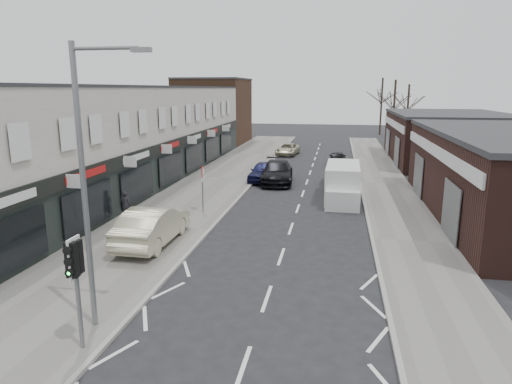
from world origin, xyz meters
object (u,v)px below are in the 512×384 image
at_px(street_lamp, 89,175).
at_px(warning_sign, 203,175).
at_px(traffic_light, 75,267).
at_px(parked_car_right_a, 337,175).
at_px(parked_car_left_b, 277,172).
at_px(parked_car_left_c, 288,149).
at_px(white_van, 342,184).
at_px(sedan_on_pavement, 153,225).
at_px(pedestrian, 125,205).
at_px(parked_car_right_b, 337,158).
at_px(parked_car_left_a, 263,172).

height_order(street_lamp, warning_sign, street_lamp).
distance_m(street_lamp, warning_sign, 13.04).
distance_m(traffic_light, parked_car_right_a, 24.43).
bearing_deg(parked_car_left_b, parked_car_left_c, 88.42).
distance_m(white_van, parked_car_left_c, 20.21).
bearing_deg(traffic_light, sedan_on_pavement, 99.77).
distance_m(white_van, pedestrian, 13.28).
relative_size(traffic_light, parked_car_left_c, 0.71).
relative_size(street_lamp, pedestrian, 5.33).
bearing_deg(parked_car_right_b, parked_car_left_c, -43.63).
relative_size(pedestrian, parked_car_right_b, 0.40).
bearing_deg(parked_car_right_b, sedan_on_pavement, 74.86).
relative_size(warning_sign, white_van, 0.46).
relative_size(street_lamp, parked_car_right_a, 1.84).
relative_size(street_lamp, parked_car_right_b, 2.14).
relative_size(parked_car_left_a, parked_car_right_a, 1.00).
bearing_deg(parked_car_right_b, parked_car_left_a, 60.95).
xyz_separation_m(warning_sign, parked_car_left_a, (1.85, 9.78, -1.46)).
bearing_deg(street_lamp, parked_car_left_c, 87.65).
bearing_deg(warning_sign, street_lamp, -87.16).
bearing_deg(traffic_light, parked_car_right_a, 74.29).
distance_m(sedan_on_pavement, parked_car_right_b, 25.46).
relative_size(sedan_on_pavement, pedestrian, 3.42).
height_order(pedestrian, parked_car_right_a, pedestrian).
bearing_deg(parked_car_right_a, traffic_light, 71.55).
bearing_deg(parked_car_left_b, white_van, -48.97).
bearing_deg(sedan_on_pavement, parked_car_right_b, -108.09).
distance_m(street_lamp, parked_car_left_a, 22.94).
xyz_separation_m(sedan_on_pavement, parked_car_right_b, (8.04, 24.15, -0.33)).
distance_m(parked_car_left_a, parked_car_left_c, 14.28).
distance_m(traffic_light, warning_sign, 14.04).
xyz_separation_m(white_van, pedestrian, (-11.43, -6.76, -0.20)).
relative_size(pedestrian, parked_car_left_c, 0.34).
bearing_deg(parked_car_left_b, traffic_light, -100.11).
xyz_separation_m(warning_sign, white_van, (7.74, 4.64, -1.13)).
bearing_deg(warning_sign, parked_car_left_b, 72.34).
bearing_deg(parked_car_left_a, sedan_on_pavement, -94.83).
height_order(white_van, parked_car_right_a, white_van).
distance_m(warning_sign, parked_car_left_a, 10.06).
bearing_deg(white_van, parked_car_right_b, 92.76).
bearing_deg(parked_car_left_a, parked_car_right_b, 62.15).
bearing_deg(warning_sign, parked_car_left_c, 84.89).
relative_size(warning_sign, parked_car_right_b, 0.72).
bearing_deg(street_lamp, warning_sign, 92.84).
bearing_deg(parked_car_right_a, parked_car_right_b, -92.74).
height_order(street_lamp, parked_car_left_a, street_lamp).
xyz_separation_m(traffic_light, parked_car_left_a, (1.09, 23.79, -1.68)).
xyz_separation_m(parked_car_left_a, parked_car_left_c, (0.30, 14.28, -0.13)).
height_order(white_van, parked_car_right_b, white_van).
relative_size(parked_car_left_c, parked_car_right_b, 1.17).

